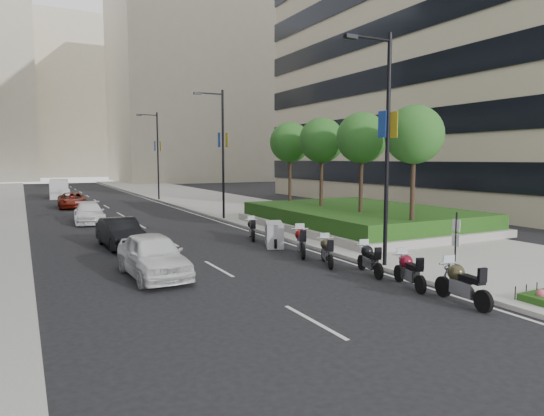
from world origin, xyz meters
TOP-DOWN VIEW (x-y plane):
  - ground at (0.00, 0.00)m, footprint 160.00×160.00m
  - sidewalk_right at (9.00, 30.00)m, footprint 10.00×100.00m
  - lane_edge at (3.70, 30.00)m, footprint 0.12×100.00m
  - lane_centre at (-1.50, 30.00)m, footprint 0.12×100.00m
  - building_cream_right at (22.00, 80.00)m, footprint 28.00×24.00m
  - building_cream_centre at (2.00, 120.00)m, footprint 30.00×24.00m
  - planter at (10.00, 10.00)m, footprint 10.00×14.00m
  - hedge at (10.00, 10.00)m, footprint 9.40×13.40m
  - tree_0 at (8.50, 4.00)m, footprint 2.80×2.80m
  - tree_1 at (8.50, 8.00)m, footprint 2.80×2.80m
  - tree_2 at (8.50, 12.00)m, footprint 2.80×2.80m
  - tree_3 at (8.50, 16.00)m, footprint 2.80×2.80m
  - lamp_post_0 at (4.14, 1.00)m, footprint 2.34×0.45m
  - lamp_post_1 at (4.14, 18.00)m, footprint 2.34×0.45m
  - lamp_post_2 at (4.14, 36.00)m, footprint 2.34×0.45m
  - parking_sign at (4.80, -2.00)m, footprint 0.06×0.32m
  - motorcycle_0 at (3.23, -3.67)m, footprint 0.78×2.32m
  - motorcycle_1 at (3.18, -1.52)m, footprint 0.85×2.07m
  - motorcycle_2 at (3.18, 0.55)m, footprint 0.81×2.07m
  - motorcycle_3 at (2.67, 2.61)m, footprint 1.01×1.98m
  - motorcycle_4 at (2.73, 4.76)m, footprint 1.15×2.17m
  - motorcycle_5 at (2.69, 7.27)m, footprint 1.51×2.12m
  - motorcycle_6 at (2.62, 9.70)m, footprint 0.92×1.99m
  - car_a at (-4.08, 3.85)m, footprint 2.05×4.76m
  - car_b at (-4.05, 10.52)m, footprint 1.82×4.42m
  - car_c at (-4.28, 20.73)m, footprint 2.24×4.78m
  - car_d at (-4.35, 32.04)m, footprint 2.41×4.94m
  - delivery_van at (-4.55, 44.31)m, footprint 2.21×4.95m

SIDE VIEW (x-z plane):
  - ground at x=0.00m, z-range 0.00..0.00m
  - lane_edge at x=3.70m, z-range 0.00..0.01m
  - lane_centre at x=-1.50m, z-range 0.00..0.01m
  - sidewalk_right at x=9.00m, z-range 0.00..0.15m
  - planter at x=10.00m, z-range 0.15..0.55m
  - motorcycle_6 at x=2.62m, z-range 0.04..1.07m
  - motorcycle_3 at x=2.67m, z-range 0.04..1.09m
  - motorcycle_2 at x=3.18m, z-range 0.04..1.09m
  - motorcycle_1 at x=3.18m, z-range 0.04..1.09m
  - motorcycle_5 at x=2.69m, z-range 0.00..1.19m
  - motorcycle_0 at x=3.23m, z-range 0.04..1.20m
  - motorcycle_4 at x=2.73m, z-range 0.04..1.20m
  - car_c at x=-4.28m, z-range 0.00..1.35m
  - car_d at x=-4.35m, z-range 0.00..1.35m
  - car_b at x=-4.05m, z-range 0.00..1.43m
  - car_a at x=-4.08m, z-range 0.00..1.60m
  - delivery_van at x=-4.55m, z-range -0.07..1.95m
  - hedge at x=10.00m, z-range 0.55..1.35m
  - parking_sign at x=4.80m, z-range 0.21..2.71m
  - lamp_post_0 at x=4.14m, z-range 0.57..9.57m
  - lamp_post_1 at x=4.14m, z-range 0.57..9.57m
  - lamp_post_2 at x=4.14m, z-range 0.57..9.57m
  - tree_0 at x=8.50m, z-range 2.27..8.57m
  - tree_1 at x=8.50m, z-range 2.27..8.57m
  - tree_2 at x=8.50m, z-range 2.27..8.57m
  - tree_3 at x=8.50m, z-range 2.27..8.57m
  - building_cream_right at x=22.00m, z-range 0.00..36.00m
  - building_cream_centre at x=2.00m, z-range 0.00..38.00m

